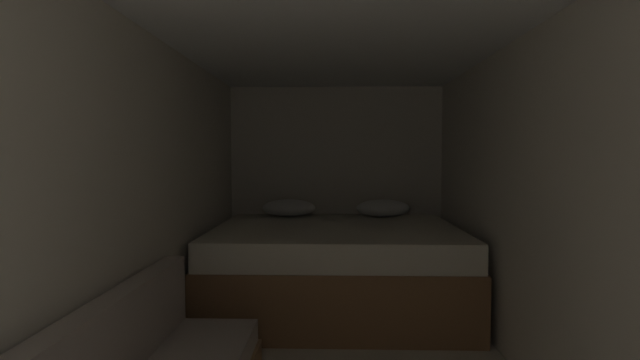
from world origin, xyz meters
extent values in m
cube|color=beige|center=(0.00, 4.95, 1.05)|extent=(2.37, 0.05, 2.11)
cube|color=beige|center=(-1.16, 2.24, 1.05)|extent=(0.05, 5.36, 2.11)
cube|color=beige|center=(1.16, 2.24, 1.05)|extent=(0.05, 5.36, 2.11)
cube|color=white|center=(0.00, 2.24, 2.13)|extent=(2.37, 5.36, 0.05)
cube|color=brown|center=(0.00, 3.99, 0.26)|extent=(2.15, 1.77, 0.52)
cube|color=beige|center=(0.00, 3.99, 0.63)|extent=(2.11, 1.73, 0.22)
ellipsoid|color=white|center=(-0.48, 4.66, 0.83)|extent=(0.55, 0.34, 0.18)
ellipsoid|color=white|center=(0.48, 4.66, 0.83)|extent=(0.55, 0.34, 0.18)
camera|label=1|loc=(-0.03, -0.16, 1.36)|focal=26.41mm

